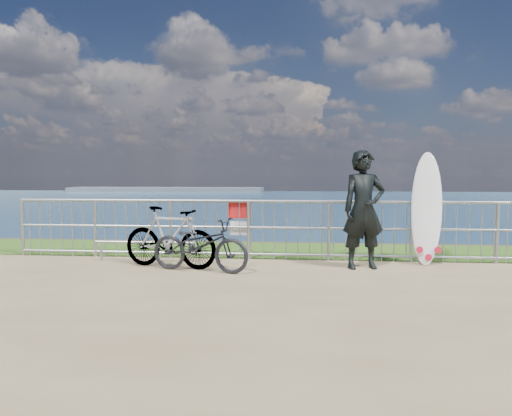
# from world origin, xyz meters

# --- Properties ---
(grass_strip) EXTENTS (120.00, 120.00, 0.00)m
(grass_strip) POSITION_xyz_m (0.00, 2.70, 0.01)
(grass_strip) COLOR #2D5718
(grass_strip) RESTS_ON ground
(seascape) EXTENTS (260.00, 260.00, 5.00)m
(seascape) POSITION_xyz_m (-43.75, 147.49, -4.03)
(seascape) COLOR brown
(seascape) RESTS_ON ground
(railing) EXTENTS (10.06, 0.10, 1.13)m
(railing) POSITION_xyz_m (0.01, 1.60, 0.58)
(railing) COLOR #979A9F
(railing) RESTS_ON ground
(surfer) EXTENTS (0.83, 0.65, 2.01)m
(surfer) POSITION_xyz_m (1.55, 0.89, 1.01)
(surfer) COLOR black
(surfer) RESTS_ON ground
(surfboard) EXTENTS (0.62, 0.57, 2.02)m
(surfboard) POSITION_xyz_m (2.72, 1.44, 0.93)
(surfboard) COLOR white
(surfboard) RESTS_ON ground
(bicycle_near) EXTENTS (1.80, 0.97, 0.90)m
(bicycle_near) POSITION_xyz_m (-1.16, 0.34, 0.45)
(bicycle_near) COLOR black
(bicycle_near) RESTS_ON ground
(bicycle_far) EXTENTS (1.82, 0.93, 1.05)m
(bicycle_far) POSITION_xyz_m (-1.74, 0.61, 0.53)
(bicycle_far) COLOR black
(bicycle_far) RESTS_ON ground
(bike_rack) EXTENTS (1.86, 0.05, 0.39)m
(bike_rack) POSITION_xyz_m (-2.35, 1.11, 0.32)
(bike_rack) COLOR #979A9F
(bike_rack) RESTS_ON ground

